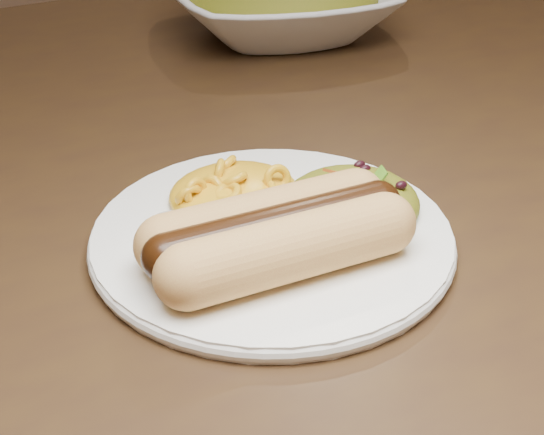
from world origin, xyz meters
name	(u,v)px	position (x,y,z in m)	size (l,w,h in m)	color
table	(147,244)	(0.00, 0.00, 0.66)	(1.60, 0.90, 0.75)	black
plate	(272,238)	(0.03, -0.18, 0.76)	(0.25, 0.25, 0.01)	white
hotdog	(278,233)	(0.02, -0.21, 0.78)	(0.15, 0.08, 0.04)	#E5C45E
mac_and_cheese	(234,176)	(0.03, -0.13, 0.78)	(0.10, 0.09, 0.04)	yellow
sour_cream	(173,227)	(-0.03, -0.16, 0.78)	(0.04, 0.04, 0.03)	white
taco_salad	(351,191)	(0.09, -0.18, 0.78)	(0.10, 0.09, 0.04)	#996B1A
serving_bowl	(282,6)	(0.25, 0.21, 0.78)	(0.25, 0.25, 0.06)	silver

